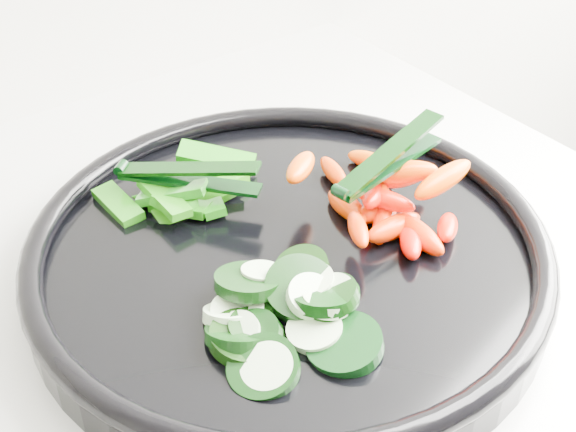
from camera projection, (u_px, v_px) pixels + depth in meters
veggie_tray at (288, 255)px, 0.57m from camera, size 0.43×0.43×0.04m
cucumber_pile at (280, 315)px, 0.51m from camera, size 0.12×0.14×0.04m
carrot_pile at (385, 197)px, 0.59m from camera, size 0.13×0.15×0.05m
pepper_pile at (184, 192)px, 0.62m from camera, size 0.13×0.09×0.04m
tong_carrot at (387, 161)px, 0.57m from camera, size 0.11×0.04×0.02m
tong_pepper at (185, 175)px, 0.60m from camera, size 0.09×0.10×0.02m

